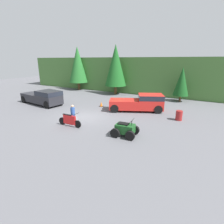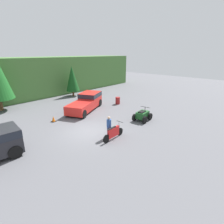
{
  "view_description": "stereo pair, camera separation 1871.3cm",
  "coord_description": "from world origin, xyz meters",
  "px_view_note": "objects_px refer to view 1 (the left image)",
  "views": [
    {
      "loc": [
        9.97,
        -12.47,
        5.26
      ],
      "look_at": [
        2.99,
        0.04,
        0.95
      ],
      "focal_mm": 28.0,
      "sensor_mm": 36.0,
      "label": 1
    },
    {
      "loc": [
        -8.59,
        -10.33,
        6.26
      ],
      "look_at": [
        2.99,
        0.04,
        0.95
      ],
      "focal_mm": 28.0,
      "sensor_mm": 36.0,
      "label": 2
    }
  ],
  "objects_px": {
    "dirt_bike": "(70,120)",
    "steel_barrel": "(179,115)",
    "pickup_truck_red": "(141,102)",
    "pickup_truck_second": "(44,97)",
    "rider_person": "(73,114)",
    "traffic_cone": "(101,104)",
    "quad_atv": "(125,129)"
  },
  "relations": [
    {
      "from": "rider_person",
      "to": "steel_barrel",
      "type": "height_order",
      "value": "rider_person"
    },
    {
      "from": "traffic_cone",
      "to": "steel_barrel",
      "type": "distance_m",
      "value": 8.75
    },
    {
      "from": "pickup_truck_second",
      "to": "rider_person",
      "type": "bearing_deg",
      "value": -18.15
    },
    {
      "from": "pickup_truck_second",
      "to": "traffic_cone",
      "type": "bearing_deg",
      "value": 28.17
    },
    {
      "from": "pickup_truck_second",
      "to": "dirt_bike",
      "type": "distance_m",
      "value": 8.71
    },
    {
      "from": "pickup_truck_second",
      "to": "traffic_cone",
      "type": "distance_m",
      "value": 7.1
    },
    {
      "from": "pickup_truck_second",
      "to": "rider_person",
      "type": "xyz_separation_m",
      "value": [
        7.71,
        -3.55,
        -0.02
      ]
    },
    {
      "from": "rider_person",
      "to": "pickup_truck_second",
      "type": "bearing_deg",
      "value": 163.35
    },
    {
      "from": "quad_atv",
      "to": "steel_barrel",
      "type": "height_order",
      "value": "quad_atv"
    },
    {
      "from": "pickup_truck_red",
      "to": "rider_person",
      "type": "distance_m",
      "value": 7.54
    },
    {
      "from": "pickup_truck_second",
      "to": "quad_atv",
      "type": "xyz_separation_m",
      "value": [
        12.5,
        -3.53,
        -0.46
      ]
    },
    {
      "from": "pickup_truck_red",
      "to": "dirt_bike",
      "type": "relative_size",
      "value": 2.63
    },
    {
      "from": "steel_barrel",
      "to": "dirt_bike",
      "type": "bearing_deg",
      "value": -141.88
    },
    {
      "from": "quad_atv",
      "to": "steel_barrel",
      "type": "relative_size",
      "value": 2.15
    },
    {
      "from": "dirt_bike",
      "to": "rider_person",
      "type": "height_order",
      "value": "rider_person"
    },
    {
      "from": "pickup_truck_second",
      "to": "rider_person",
      "type": "distance_m",
      "value": 8.49
    },
    {
      "from": "pickup_truck_red",
      "to": "steel_barrel",
      "type": "bearing_deg",
      "value": -41.04
    },
    {
      "from": "quad_atv",
      "to": "traffic_cone",
      "type": "bearing_deg",
      "value": 128.94
    },
    {
      "from": "dirt_bike",
      "to": "rider_person",
      "type": "xyz_separation_m",
      "value": [
        -0.02,
        0.45,
        0.43
      ]
    },
    {
      "from": "rider_person",
      "to": "steel_barrel",
      "type": "bearing_deg",
      "value": 43.94
    },
    {
      "from": "pickup_truck_second",
      "to": "traffic_cone",
      "type": "xyz_separation_m",
      "value": [
        6.57,
        2.6,
        -0.7
      ]
    },
    {
      "from": "dirt_bike",
      "to": "rider_person",
      "type": "bearing_deg",
      "value": 90.42
    },
    {
      "from": "rider_person",
      "to": "dirt_bike",
      "type": "bearing_deg",
      "value": -79.78
    },
    {
      "from": "pickup_truck_red",
      "to": "dirt_bike",
      "type": "distance_m",
      "value": 7.94
    },
    {
      "from": "pickup_truck_second",
      "to": "steel_barrel",
      "type": "bearing_deg",
      "value": 13.76
    },
    {
      "from": "pickup_truck_red",
      "to": "quad_atv",
      "type": "relative_size",
      "value": 3.12
    },
    {
      "from": "quad_atv",
      "to": "rider_person",
      "type": "xyz_separation_m",
      "value": [
        -4.78,
        -0.02,
        0.43
      ]
    },
    {
      "from": "traffic_cone",
      "to": "pickup_truck_second",
      "type": "bearing_deg",
      "value": -158.38
    },
    {
      "from": "dirt_bike",
      "to": "steel_barrel",
      "type": "bearing_deg",
      "value": 36.37
    },
    {
      "from": "rider_person",
      "to": "steel_barrel",
      "type": "xyz_separation_m",
      "value": [
        7.58,
        5.48,
        -0.49
      ]
    },
    {
      "from": "dirt_bike",
      "to": "rider_person",
      "type": "distance_m",
      "value": 0.63
    },
    {
      "from": "dirt_bike",
      "to": "steel_barrel",
      "type": "xyz_separation_m",
      "value": [
        7.56,
        5.93,
        -0.05
      ]
    }
  ]
}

